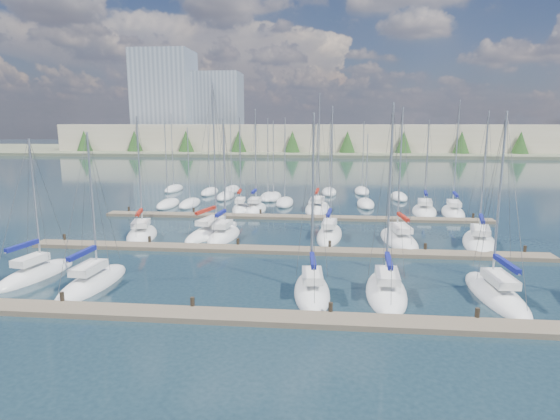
# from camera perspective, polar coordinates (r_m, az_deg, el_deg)

# --- Properties ---
(ground) EXTENTS (400.00, 400.00, 0.00)m
(ground) POSITION_cam_1_polar(r_m,az_deg,el_deg) (82.96, 3.21, 3.15)
(ground) COLOR #1C2F39
(ground) RESTS_ON ground
(dock_near) EXTENTS (44.00, 1.93, 1.10)m
(dock_near) POSITION_cam_1_polar(r_m,az_deg,el_deg) (26.69, -2.67, -12.97)
(dock_near) COLOR #6B5E4C
(dock_near) RESTS_ON ground
(dock_mid) EXTENTS (44.00, 1.93, 1.10)m
(dock_mid) POSITION_cam_1_polar(r_m,az_deg,el_deg) (39.82, 0.29, -4.91)
(dock_mid) COLOR #6B5E4C
(dock_mid) RESTS_ON ground
(dock_far) EXTENTS (44.00, 1.93, 1.10)m
(dock_far) POSITION_cam_1_polar(r_m,az_deg,el_deg) (53.39, 1.74, -0.89)
(dock_far) COLOR #6B5E4C
(dock_far) RESTS_ON ground
(sailboat_f) EXTENTS (2.87, 8.65, 12.28)m
(sailboat_f) POSITION_cam_1_polar(r_m,az_deg,el_deg) (32.84, 24.81, -9.32)
(sailboat_f) COLOR white
(sailboat_f) RESTS_ON ground
(sailboat_q) EXTENTS (4.08, 8.50, 11.88)m
(sailboat_q) POSITION_cam_1_polar(r_m,az_deg,el_deg) (59.67, 17.18, -0.11)
(sailboat_q) COLOR white
(sailboat_q) RESTS_ON ground
(sailboat_r) EXTENTS (3.69, 8.95, 14.17)m
(sailboat_r) POSITION_cam_1_polar(r_m,az_deg,el_deg) (59.94, 20.34, -0.24)
(sailboat_r) COLOR white
(sailboat_r) RESTS_ON ground
(sailboat_h) EXTENTS (4.34, 7.56, 12.16)m
(sailboat_h) POSITION_cam_1_polar(r_m,az_deg,el_deg) (47.05, -16.47, -2.88)
(sailboat_h) COLOR white
(sailboat_h) RESTS_ON ground
(sailboat_j) EXTENTS (2.96, 7.16, 12.01)m
(sailboat_j) POSITION_cam_1_polar(r_m,az_deg,el_deg) (45.05, -6.85, -3.10)
(sailboat_j) COLOR white
(sailboat_j) RESTS_ON ground
(sailboat_p) EXTENTS (3.45, 9.17, 15.11)m
(sailboat_p) POSITION_cam_1_polar(r_m,az_deg,el_deg) (59.03, 4.59, 0.23)
(sailboat_p) COLOR white
(sailboat_p) RESTS_ON ground
(sailboat_d) EXTENTS (2.80, 7.44, 12.17)m
(sailboat_d) POSITION_cam_1_polar(r_m,az_deg,el_deg) (30.48, 3.91, -9.84)
(sailboat_d) COLOR white
(sailboat_d) RESTS_ON ground
(sailboat_n) EXTENTS (2.53, 6.75, 12.25)m
(sailboat_n) POSITION_cam_1_polar(r_m,az_deg,el_deg) (58.46, -4.84, 0.14)
(sailboat_n) COLOR white
(sailboat_n) RESTS_ON ground
(sailboat_e) EXTENTS (3.00, 8.10, 12.77)m
(sailboat_e) POSITION_cam_1_polar(r_m,az_deg,el_deg) (31.17, 12.81, -9.62)
(sailboat_e) COLOR white
(sailboat_e) RESTS_ON ground
(sailboat_m) EXTENTS (4.88, 9.49, 12.59)m
(sailboat_m) POSITION_cam_1_polar(r_m,az_deg,el_deg) (46.18, 23.10, -3.57)
(sailboat_m) COLOR white
(sailboat_m) RESTS_ON ground
(sailboat_k) EXTENTS (3.00, 8.73, 13.08)m
(sailboat_k) POSITION_cam_1_polar(r_m,az_deg,el_deg) (45.38, 6.05, -2.97)
(sailboat_k) COLOR white
(sailboat_k) RESTS_ON ground
(sailboat_l) EXTENTS (3.69, 8.79, 12.92)m
(sailboat_l) POSITION_cam_1_polar(r_m,az_deg,el_deg) (44.66, 14.27, -3.49)
(sailboat_l) COLOR white
(sailboat_l) RESTS_ON ground
(sailboat_b) EXTENTS (2.88, 7.92, 10.96)m
(sailboat_b) POSITION_cam_1_polar(r_m,az_deg,el_deg) (34.32, -21.84, -8.25)
(sailboat_b) COLOR white
(sailboat_b) RESTS_ON ground
(sailboat_a) EXTENTS (3.33, 7.36, 10.49)m
(sailboat_a) POSITION_cam_1_polar(r_m,az_deg,el_deg) (37.81, -27.65, -6.98)
(sailboat_a) COLOR white
(sailboat_a) RESTS_ON ground
(sailboat_i) EXTENTS (5.04, 9.79, 15.19)m
(sailboat_i) POSITION_cam_1_polar(r_m,az_deg,el_deg) (46.87, -8.23, -2.58)
(sailboat_i) COLOR white
(sailboat_i) RESTS_ON ground
(sailboat_o) EXTENTS (2.59, 6.96, 13.17)m
(sailboat_o) POSITION_cam_1_polar(r_m,az_deg,el_deg) (58.42, -3.03, 0.15)
(sailboat_o) COLOR white
(sailboat_o) RESTS_ON ground
(distant_boats) EXTENTS (36.93, 20.75, 13.30)m
(distant_boats) POSITION_cam_1_polar(r_m,az_deg,el_deg) (67.25, -1.12, 1.64)
(distant_boats) COLOR #9EA0A5
(distant_boats) RESTS_ON ground
(shoreline) EXTENTS (400.00, 60.00, 38.00)m
(shoreline) POSITION_cam_1_polar(r_m,az_deg,el_deg) (172.80, 0.16, 9.55)
(shoreline) COLOR #666B51
(shoreline) RESTS_ON ground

